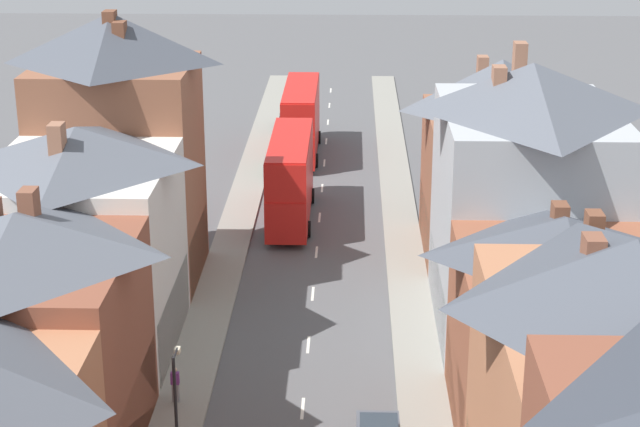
% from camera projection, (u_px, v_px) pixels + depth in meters
% --- Properties ---
extents(pavement_left, '(2.20, 104.00, 0.14)m').
position_uv_depth(pavement_left, '(221.00, 277.00, 58.33)').
color(pavement_left, gray).
rests_on(pavement_left, ground).
extents(pavement_right, '(2.20, 104.00, 0.14)m').
position_uv_depth(pavement_right, '(408.00, 279.00, 58.05)').
color(pavement_right, gray).
rests_on(pavement_right, ground).
extents(centre_line_dashes, '(0.14, 97.80, 0.01)m').
position_uv_depth(centre_line_dashes, '(313.00, 294.00, 56.33)').
color(centre_line_dashes, silver).
rests_on(centre_line_dashes, ground).
extents(terrace_row_right, '(8.00, 60.19, 14.13)m').
position_uv_depth(terrace_row_right, '(604.00, 378.00, 34.50)').
color(terrace_row_right, brown).
rests_on(terrace_row_right, ground).
extents(double_decker_bus_lead, '(2.74, 10.80, 5.30)m').
position_uv_depth(double_decker_bus_lead, '(290.00, 177.00, 66.28)').
color(double_decker_bus_lead, red).
rests_on(double_decker_bus_lead, ground).
extents(double_decker_bus_mid_street, '(2.74, 10.80, 5.30)m').
position_uv_depth(double_decker_bus_mid_street, '(301.00, 119.00, 79.95)').
color(double_decker_bus_mid_street, red).
rests_on(double_decker_bus_mid_street, ground).
extents(car_near_blue, '(1.90, 4.53, 1.64)m').
position_uv_depth(car_near_blue, '(280.00, 160.00, 76.72)').
color(car_near_blue, '#144728').
rests_on(car_near_blue, ground).
extents(car_parked_left_a, '(1.90, 4.36, 1.67)m').
position_uv_depth(car_parked_left_a, '(290.00, 120.00, 87.71)').
color(car_parked_left_a, black).
rests_on(car_parked_left_a, ground).
extents(pedestrian_far_left, '(0.36, 0.22, 1.61)m').
position_uv_depth(pedestrian_far_left, '(175.00, 383.00, 45.01)').
color(pedestrian_far_left, gray).
rests_on(pedestrian_far_left, pavement_left).
extents(street_lamp, '(0.20, 1.12, 5.50)m').
position_uv_depth(street_lamp, '(177.00, 412.00, 38.37)').
color(street_lamp, black).
rests_on(street_lamp, ground).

